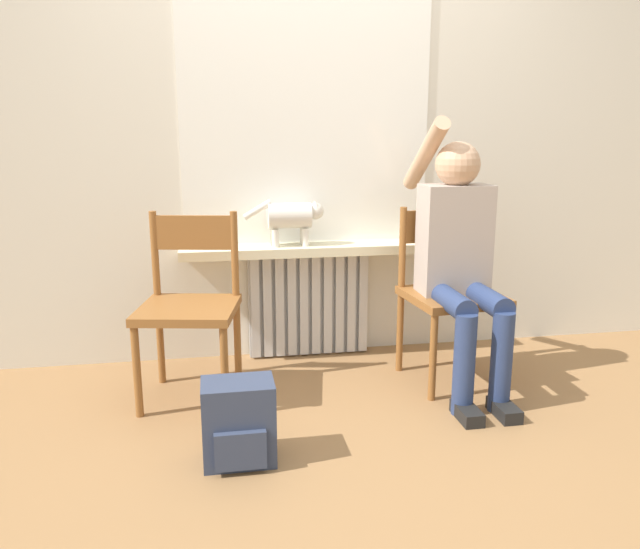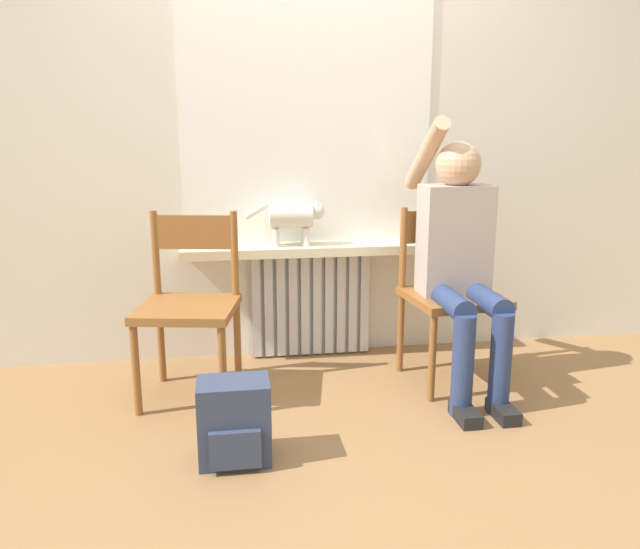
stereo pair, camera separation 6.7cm
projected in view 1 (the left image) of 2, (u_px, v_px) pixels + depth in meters
name	position (u px, v px, depth m)	size (l,w,h in m)	color
ground_plane	(354.00, 451.00, 2.54)	(12.00, 12.00, 0.00)	olive
wall_with_window	(306.00, 116.00, 3.41)	(7.00, 0.06, 2.70)	silver
radiator	(309.00, 303.00, 3.58)	(0.69, 0.08, 0.61)	silver
windowsill	(310.00, 249.00, 3.44)	(1.42, 0.22, 0.05)	beige
window_glass	(307.00, 116.00, 3.38)	(1.37, 0.01, 1.38)	white
chair_left	(190.00, 303.00, 2.97)	(0.52, 0.52, 0.89)	brown
chair_right	(449.00, 291.00, 3.20)	(0.49, 0.49, 0.89)	brown
person	(460.00, 252.00, 3.04)	(0.36, 0.95, 1.34)	navy
cat	(292.00, 217.00, 3.38)	(0.44, 0.14, 0.26)	silver
backpack	(239.00, 423.00, 2.43)	(0.28, 0.22, 0.33)	#333D56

